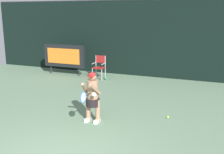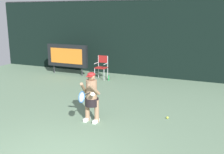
{
  "view_description": "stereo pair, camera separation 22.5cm",
  "coord_description": "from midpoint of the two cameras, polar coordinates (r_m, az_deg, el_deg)",
  "views": [
    {
      "loc": [
        2.94,
        -4.12,
        3.03
      ],
      "look_at": [
        -0.16,
        3.61,
        1.05
      ],
      "focal_mm": 43.38,
      "sensor_mm": 36.0,
      "label": 1
    },
    {
      "loc": [
        3.15,
        -4.03,
        3.03
      ],
      "look_at": [
        -0.16,
        3.61,
        1.05
      ],
      "focal_mm": 43.38,
      "sensor_mm": 36.0,
      "label": 2
    }
  ],
  "objects": [
    {
      "name": "tennis_racket",
      "position": [
        7.08,
        -6.88,
        -4.23
      ],
      "size": [
        0.03,
        0.6,
        0.31
      ],
      "rotation": [
        0.0,
        0.0,
        -0.32
      ],
      "color": "black"
    },
    {
      "name": "backdrop_screen",
      "position": [
        13.0,
        8.27,
        7.87
      ],
      "size": [
        18.0,
        0.12,
        3.66
      ],
      "color": "black",
      "rests_on": "ground"
    },
    {
      "name": "water_bottle",
      "position": [
        12.41,
        -1.71,
        -0.16
      ],
      "size": [
        0.07,
        0.07,
        0.27
      ],
      "color": "#298B48",
      "rests_on": "ground"
    },
    {
      "name": "umpire_chair",
      "position": [
        12.65,
        -3.18,
        2.38
      ],
      "size": [
        0.52,
        0.44,
        1.08
      ],
      "color": "#B7B7BC",
      "rests_on": "ground"
    },
    {
      "name": "scoreboard",
      "position": [
        13.67,
        -10.49,
        4.4
      ],
      "size": [
        2.2,
        0.21,
        1.5
      ],
      "color": "black",
      "rests_on": "ground"
    },
    {
      "name": "tennis_player",
      "position": [
        7.61,
        -4.98,
        -3.92
      ],
      "size": [
        0.52,
        0.59,
        1.44
      ],
      "color": "white",
      "rests_on": "ground"
    },
    {
      "name": "tennis_ball_loose",
      "position": [
        8.21,
        10.91,
        -8.29
      ],
      "size": [
        0.07,
        0.07,
        0.07
      ],
      "color": "#CCDB3D",
      "rests_on": "ground"
    }
  ]
}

